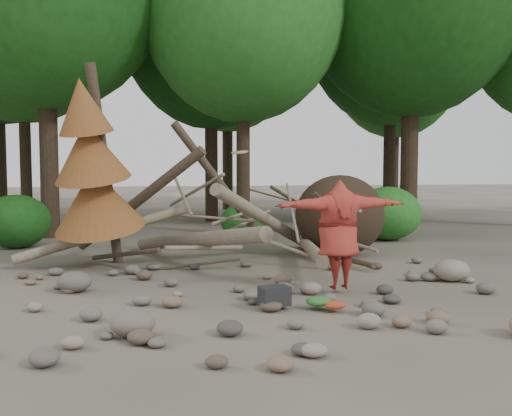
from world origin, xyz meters
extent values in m
plane|color=#514C44|center=(0.00, 0.00, 0.00)|extent=(120.00, 120.00, 0.00)
ellipsoid|color=#332619|center=(2.60, 4.30, 0.99)|extent=(2.20, 1.87, 1.98)
cylinder|color=gray|center=(-1.00, 3.70, 0.55)|extent=(2.61, 5.11, 1.08)
cylinder|color=gray|center=(0.80, 4.20, 0.90)|extent=(3.18, 3.71, 1.90)
cylinder|color=brown|center=(-2.20, 4.60, 1.40)|extent=(3.08, 1.91, 2.49)
cylinder|color=gray|center=(1.60, 3.50, 0.35)|extent=(1.13, 4.98, 0.43)
cylinder|color=brown|center=(-0.30, 4.80, 1.80)|extent=(2.39, 1.03, 2.89)
cylinder|color=gray|center=(-3.00, 4.00, 0.70)|extent=(3.71, 0.86, 1.20)
cylinder|color=#4C3F30|center=(-2.50, 3.50, 0.30)|extent=(1.52, 1.70, 0.49)
cylinder|color=gray|center=(0.20, 4.40, 0.80)|extent=(1.57, 0.85, 0.69)
cylinder|color=#4C3F30|center=(1.80, 4.90, 1.20)|extent=(1.92, 1.25, 1.10)
cylinder|color=gray|center=(-1.20, 4.20, 1.50)|extent=(0.37, 1.42, 0.85)
cylinder|color=#4C3F30|center=(2.20, 3.20, 0.15)|extent=(0.79, 2.54, 0.12)
cylinder|color=gray|center=(-0.80, 3.10, 0.45)|extent=(1.78, 1.11, 0.29)
cylinder|color=#4C3F30|center=(-2.90, 3.80, 2.20)|extent=(0.67, 1.13, 4.35)
cone|color=brown|center=(-3.06, 3.49, 1.50)|extent=(2.06, 2.13, 1.86)
cone|color=brown|center=(-3.16, 3.28, 2.50)|extent=(1.71, 1.78, 1.65)
cone|color=brown|center=(-3.26, 3.09, 3.40)|extent=(1.23, 1.30, 1.41)
cylinder|color=#38281C|center=(-5.00, 9.50, 4.48)|extent=(0.56, 0.56, 8.96)
cylinder|color=#38281C|center=(1.00, 9.20, 3.57)|extent=(0.44, 0.44, 7.14)
ellipsoid|color=#2B7B26|center=(1.00, 9.20, 7.34)|extent=(6.53, 6.53, 7.51)
cylinder|color=#38281C|center=(7.00, 9.80, 4.72)|extent=(0.60, 0.60, 9.45)
cylinder|color=#38281C|center=(-6.50, 13.50, 3.78)|extent=(0.42, 0.42, 7.56)
ellipsoid|color=#2B7B26|center=(-6.50, 13.50, 7.78)|extent=(6.91, 6.91, 7.95)
cylinder|color=#38281C|center=(0.50, 14.20, 4.27)|extent=(0.52, 0.52, 8.54)
ellipsoid|color=#185215|center=(0.50, 14.20, 8.78)|extent=(7.81, 7.81, 10.15)
cylinder|color=#38281C|center=(8.00, 13.80, 4.06)|extent=(0.50, 0.50, 8.12)
ellipsoid|color=#21681E|center=(8.00, 13.80, 8.35)|extent=(7.42, 7.42, 8.91)
cylinder|color=#38281C|center=(2.00, 20.50, 4.38)|extent=(0.54, 0.54, 8.75)
ellipsoid|color=#2B7B26|center=(2.00, 20.50, 9.00)|extent=(8.00, 8.00, 10.00)
cylinder|color=#38281C|center=(11.00, 20.00, 3.92)|extent=(0.46, 0.46, 7.84)
ellipsoid|color=#21681E|center=(11.00, 20.00, 8.06)|extent=(7.17, 7.17, 8.60)
ellipsoid|color=#185215|center=(-5.50, 7.20, 0.72)|extent=(1.80, 1.80, 1.44)
ellipsoid|color=#21681E|center=(0.80, 7.80, 0.56)|extent=(1.40, 1.40, 1.12)
ellipsoid|color=#2B7B26|center=(5.00, 7.00, 0.80)|extent=(2.00, 2.00, 1.60)
imported|color=#A22E24|center=(1.23, 0.33, 1.01)|extent=(2.31, 0.70, 1.86)
cylinder|color=#90895B|center=(-0.57, -0.24, 2.39)|extent=(0.31, 0.30, 0.08)
cube|color=black|center=(-0.10, -0.59, 0.15)|extent=(0.50, 0.39, 0.29)
ellipsoid|color=#2E6C2B|center=(0.56, -0.73, 0.07)|extent=(0.40, 0.33, 0.15)
ellipsoid|color=#A33B1B|center=(0.75, -0.94, 0.06)|extent=(0.33, 0.27, 0.12)
ellipsoid|color=#6C655A|center=(-2.18, -1.63, 0.17)|extent=(0.58, 0.52, 0.35)
ellipsoid|color=gray|center=(3.68, 0.93, 0.21)|extent=(0.69, 0.62, 0.41)
ellipsoid|color=#615A52|center=(-3.25, 1.22, 0.18)|extent=(0.60, 0.54, 0.36)
camera|label=1|loc=(-1.92, -8.94, 2.14)|focal=40.00mm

